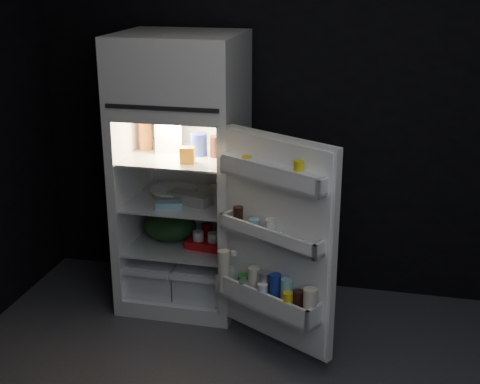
% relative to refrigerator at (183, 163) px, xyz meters
% --- Properties ---
extents(wall_back, '(4.00, 0.00, 2.70)m').
position_rel_refrigerator_xyz_m(wall_back, '(0.89, 0.38, 0.39)').
color(wall_back, black).
rests_on(wall_back, ground).
extents(refrigerator, '(0.76, 0.71, 1.78)m').
position_rel_refrigerator_xyz_m(refrigerator, '(0.00, 0.00, 0.00)').
color(refrigerator, white).
rests_on(refrigerator, ground).
extents(fridge_door, '(0.72, 0.52, 1.22)m').
position_rel_refrigerator_xyz_m(fridge_door, '(0.71, -0.56, -0.28)').
color(fridge_door, white).
rests_on(fridge_door, ground).
extents(milk_jug, '(0.21, 0.21, 0.24)m').
position_rel_refrigerator_xyz_m(milk_jug, '(-0.11, 0.03, 0.19)').
color(milk_jug, white).
rests_on(milk_jug, refrigerator).
extents(mayo_jar, '(0.11, 0.11, 0.14)m').
position_rel_refrigerator_xyz_m(mayo_jar, '(0.12, -0.03, 0.14)').
color(mayo_jar, navy).
rests_on(mayo_jar, refrigerator).
extents(jam_jar, '(0.10, 0.10, 0.13)m').
position_rel_refrigerator_xyz_m(jam_jar, '(0.24, -0.04, 0.14)').
color(jam_jar, black).
rests_on(jam_jar, refrigerator).
extents(amber_bottle, '(0.10, 0.10, 0.22)m').
position_rel_refrigerator_xyz_m(amber_bottle, '(-0.26, 0.02, 0.18)').
color(amber_bottle, '#BD641E').
rests_on(amber_bottle, refrigerator).
extents(small_carton, '(0.10, 0.08, 0.10)m').
position_rel_refrigerator_xyz_m(small_carton, '(0.10, -0.22, 0.12)').
color(small_carton, orange).
rests_on(small_carton, refrigerator).
extents(egg_carton, '(0.31, 0.20, 0.07)m').
position_rel_refrigerator_xyz_m(egg_carton, '(0.08, -0.12, -0.19)').
color(egg_carton, gray).
rests_on(egg_carton, refrigerator).
extents(pie, '(0.29, 0.29, 0.04)m').
position_rel_refrigerator_xyz_m(pie, '(-0.07, 0.01, -0.21)').
color(pie, tan).
rests_on(pie, refrigerator).
extents(flat_package, '(0.18, 0.12, 0.04)m').
position_rel_refrigerator_xyz_m(flat_package, '(-0.03, -0.22, -0.21)').
color(flat_package, '#83BACA').
rests_on(flat_package, refrigerator).
extents(wrapped_pkg, '(0.11, 0.10, 0.05)m').
position_rel_refrigerator_xyz_m(wrapped_pkg, '(0.19, 0.11, -0.20)').
color(wrapped_pkg, beige).
rests_on(wrapped_pkg, refrigerator).
extents(produce_bag, '(0.44, 0.41, 0.20)m').
position_rel_refrigerator_xyz_m(produce_bag, '(-0.09, -0.03, -0.43)').
color(produce_bag, '#193815').
rests_on(produce_bag, refrigerator).
extents(yogurt_tray, '(0.28, 0.17, 0.05)m').
position_rel_refrigerator_xyz_m(yogurt_tray, '(0.19, -0.12, -0.50)').
color(yogurt_tray, red).
rests_on(yogurt_tray, refrigerator).
extents(small_can_red, '(0.07, 0.07, 0.09)m').
position_rel_refrigerator_xyz_m(small_can_red, '(0.13, 0.08, -0.48)').
color(small_can_red, red).
rests_on(small_can_red, refrigerator).
extents(small_can_silver, '(0.09, 0.09, 0.09)m').
position_rel_refrigerator_xyz_m(small_can_silver, '(0.22, 0.05, -0.48)').
color(small_can_silver, '#BCBCC0').
rests_on(small_can_silver, refrigerator).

